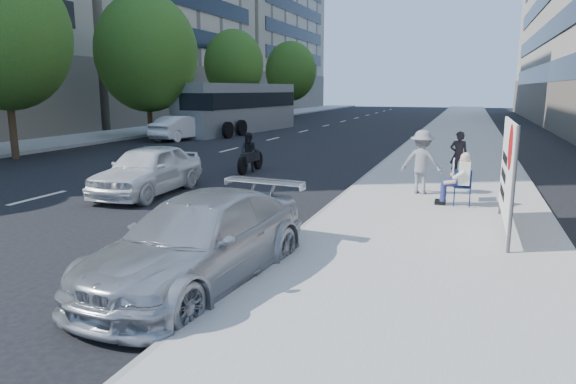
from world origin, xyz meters
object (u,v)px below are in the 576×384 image
at_px(parked_sedan, 199,241).
at_px(seated_protester, 458,176).
at_px(jogger, 422,162).
at_px(white_sedan_mid, 182,128).
at_px(bus, 240,108).
at_px(motorcycle, 250,155).
at_px(pedestrian_woman, 459,155).
at_px(protest_banner, 507,169).
at_px(white_sedan_near, 148,170).

bearing_deg(parked_sedan, seated_protester, 66.08).
height_order(seated_protester, parked_sedan, seated_protester).
height_order(jogger, white_sedan_mid, jogger).
bearing_deg(bus, motorcycle, -57.55).
xyz_separation_m(pedestrian_woman, protest_banner, (1.01, -6.19, 0.50)).
distance_m(protest_banner, white_sedan_near, 9.39).
height_order(jogger, bus, bus).
bearing_deg(seated_protester, motorcycle, 152.00).
bearing_deg(motorcycle, white_sedan_mid, 130.86).
bearing_deg(white_sedan_near, seated_protester, 2.32).
height_order(seated_protester, white_sedan_mid, seated_protester).
bearing_deg(jogger, white_sedan_near, 19.74).
bearing_deg(white_sedan_near, parked_sedan, -52.36).
xyz_separation_m(white_sedan_mid, bus, (0.89, 6.24, 0.93)).
height_order(white_sedan_near, white_sedan_mid, white_sedan_mid).
bearing_deg(parked_sedan, white_sedan_near, 136.19).
height_order(pedestrian_woman, protest_banner, protest_banner).
bearing_deg(bus, pedestrian_woman, -39.99).
bearing_deg(jogger, white_sedan_mid, -34.66).
distance_m(white_sedan_near, white_sedan_mid, 16.03).
bearing_deg(white_sedan_near, pedestrian_woman, 27.43).
relative_size(white_sedan_near, bus, 0.33).
bearing_deg(seated_protester, pedestrian_woman, 91.30).
bearing_deg(jogger, pedestrian_woman, -102.08).
relative_size(jogger, white_sedan_mid, 0.40).
distance_m(seated_protester, white_sedan_near, 8.37).
distance_m(jogger, white_sedan_mid, 19.22).
height_order(seated_protester, motorcycle, seated_protester).
height_order(pedestrian_woman, parked_sedan, pedestrian_woman).
xyz_separation_m(seated_protester, motorcycle, (-7.19, 3.82, -0.24)).
bearing_deg(bus, jogger, -46.47).
relative_size(parked_sedan, white_sedan_near, 1.12).
bearing_deg(pedestrian_woman, white_sedan_mid, -34.98).
bearing_deg(white_sedan_mid, pedestrian_woman, 156.43).
distance_m(protest_banner, motorcycle, 10.10).
relative_size(jogger, pedestrian_woman, 1.15).
bearing_deg(jogger, parked_sedan, 75.81).
bearing_deg(protest_banner, white_sedan_near, 171.36).
bearing_deg(jogger, bus, -48.05).
xyz_separation_m(pedestrian_woman, parked_sedan, (-3.51, -10.35, -0.23)).
bearing_deg(bus, parked_sedan, -59.91).
bearing_deg(motorcycle, parked_sedan, -71.16).
bearing_deg(motorcycle, white_sedan_near, -104.74).
relative_size(seated_protester, jogger, 0.76).
height_order(white_sedan_mid, bus, bus).
distance_m(parked_sedan, white_sedan_near, 7.31).
bearing_deg(parked_sedan, motorcycle, 115.35).
relative_size(pedestrian_woman, white_sedan_near, 0.36).
distance_m(pedestrian_woman, protest_banner, 6.29).
bearing_deg(protest_banner, bus, 125.83).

